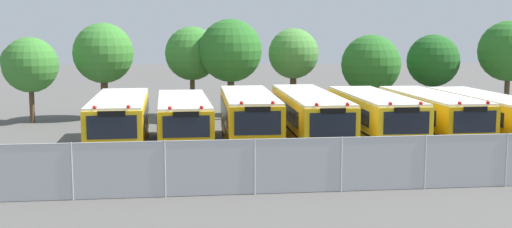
{
  "coord_description": "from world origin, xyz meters",
  "views": [
    {
      "loc": [
        -6.67,
        -31.53,
        5.77
      ],
      "look_at": [
        -2.78,
        0.0,
        1.6
      ],
      "focal_mm": 44.29,
      "sensor_mm": 36.0,
      "label": 1
    }
  ],
  "objects": [
    {
      "name": "school_bus_6",
      "position": [
        9.61,
        -0.08,
        1.34
      ],
      "size": [
        2.65,
        11.09,
        2.54
      ],
      "rotation": [
        0.0,
        0.0,
        3.15
      ],
      "color": "yellow",
      "rests_on": "ground_plane"
    },
    {
      "name": "tree_0",
      "position": [
        -16.03,
        9.54,
        3.71
      ],
      "size": [
        3.56,
        3.48,
        5.42
      ],
      "color": "#4C3823",
      "rests_on": "ground_plane"
    },
    {
      "name": "tree_3",
      "position": [
        -3.27,
        9.62,
        4.57
      ],
      "size": [
        4.12,
        4.12,
        6.59
      ],
      "color": "#4C3823",
      "rests_on": "ground_plane"
    },
    {
      "name": "tree_7",
      "position": [
        15.86,
        9.43,
        4.39
      ],
      "size": [
        4.16,
        4.16,
        6.51
      ],
      "color": "#4C3823",
      "rests_on": "ground_plane"
    },
    {
      "name": "tree_5",
      "position": [
        6.27,
        10.25,
        3.45
      ],
      "size": [
        4.05,
        4.05,
        5.56
      ],
      "color": "#4C3823",
      "rests_on": "ground_plane"
    },
    {
      "name": "school_bus_2",
      "position": [
        -3.15,
        0.02,
        1.46
      ],
      "size": [
        2.81,
        9.87,
        2.78
      ],
      "rotation": [
        0.0,
        0.0,
        3.11
      ],
      "color": "#EAA80C",
      "rests_on": "ground_plane"
    },
    {
      "name": "school_bus_0",
      "position": [
        -9.57,
        0.03,
        1.42
      ],
      "size": [
        2.78,
        9.94,
        2.69
      ],
      "rotation": [
        0.0,
        0.0,
        3.16
      ],
      "color": "yellow",
      "rests_on": "ground_plane"
    },
    {
      "name": "school_bus_4",
      "position": [
        3.31,
        -0.23,
        1.42
      ],
      "size": [
        2.68,
        10.0,
        2.7
      ],
      "rotation": [
        0.0,
        0.0,
        3.13
      ],
      "color": "yellow",
      "rests_on": "ground_plane"
    },
    {
      "name": "chainlink_fence",
      "position": [
        -0.89,
        -9.76,
        1.04
      ],
      "size": [
        25.29,
        0.07,
        2.02
      ],
      "color": "#9EA0A3",
      "rests_on": "ground_plane"
    },
    {
      "name": "tree_1",
      "position": [
        -11.58,
        11.12,
        4.38
      ],
      "size": [
        3.97,
        3.97,
        6.34
      ],
      "color": "#4C3823",
      "rests_on": "ground_plane"
    },
    {
      "name": "tree_6",
      "position": [
        11.25,
        11.13,
        3.68
      ],
      "size": [
        3.69,
        3.69,
        5.57
      ],
      "color": "#4C3823",
      "rests_on": "ground_plane"
    },
    {
      "name": "school_bus_3",
      "position": [
        -0.04,
        -0.1,
        1.45
      ],
      "size": [
        2.74,
        11.26,
        2.77
      ],
      "rotation": [
        0.0,
        0.0,
        3.12
      ],
      "color": "yellow",
      "rests_on": "ground_plane"
    },
    {
      "name": "school_bus_1",
      "position": [
        -6.46,
        0.09,
        1.36
      ],
      "size": [
        2.71,
        9.49,
        2.58
      ],
      "rotation": [
        0.0,
        0.0,
        3.16
      ],
      "color": "#EAA80C",
      "rests_on": "ground_plane"
    },
    {
      "name": "school_bus_5",
      "position": [
        6.4,
        -0.22,
        1.41
      ],
      "size": [
        2.6,
        9.95,
        2.68
      ],
      "rotation": [
        0.0,
        0.0,
        3.15
      ],
      "color": "#EAA80C",
      "rests_on": "ground_plane"
    },
    {
      "name": "tree_2",
      "position": [
        -5.54,
        11.37,
        4.3
      ],
      "size": [
        3.79,
        3.63,
        6.1
      ],
      "color": "#4C3823",
      "rests_on": "ground_plane"
    },
    {
      "name": "tree_4",
      "position": [
        1.21,
        11.52,
        4.27
      ],
      "size": [
        3.47,
        3.47,
        5.99
      ],
      "color": "#4C3823",
      "rests_on": "ground_plane"
    },
    {
      "name": "ground_plane",
      "position": [
        0.0,
        0.0,
        0.0
      ],
      "size": [
        160.0,
        160.0,
        0.0
      ],
      "primitive_type": "plane",
      "color": "#514F4C"
    }
  ]
}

